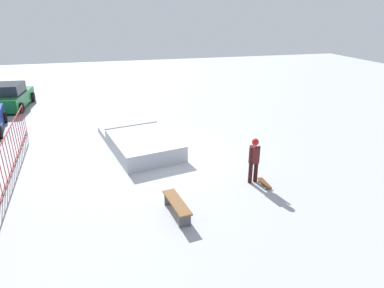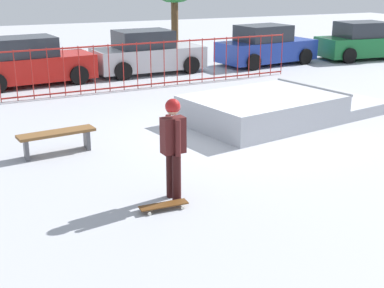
# 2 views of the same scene
# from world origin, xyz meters

# --- Properties ---
(ground_plane) EXTENTS (60.00, 60.00, 0.00)m
(ground_plane) POSITION_xyz_m (0.00, 0.00, 0.00)
(ground_plane) COLOR #A8AAB2
(skate_ramp) EXTENTS (5.82, 3.65, 0.74)m
(skate_ramp) POSITION_xyz_m (1.34, 0.77, 0.32)
(skate_ramp) COLOR #B0B3BB
(skate_ramp) RESTS_ON ground
(skater) EXTENTS (0.40, 0.44, 1.73)m
(skater) POSITION_xyz_m (-2.92, -2.87, 1.01)
(skater) COLOR black
(skater) RESTS_ON ground
(skateboard) EXTENTS (0.80, 0.26, 0.09)m
(skateboard) POSITION_xyz_m (-3.22, -3.20, 0.08)
(skateboard) COLOR #593314
(skateboard) RESTS_ON ground
(perimeter_fence) EXTENTS (10.02, 0.67, 1.50)m
(perimeter_fence) POSITION_xyz_m (-0.00, 5.95, 0.77)
(perimeter_fence) COLOR maroon
(perimeter_fence) RESTS_ON ground
(park_bench) EXTENTS (1.64, 0.63, 0.48)m
(park_bench) POSITION_xyz_m (-4.29, 0.30, 0.36)
(park_bench) COLOR brown
(park_bench) RESTS_ON ground
(parked_car_green) EXTENTS (4.22, 2.17, 1.60)m
(parked_car_green) POSITION_xyz_m (10.29, 8.00, 0.72)
(parked_car_green) COLOR #196B33
(parked_car_green) RESTS_ON ground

